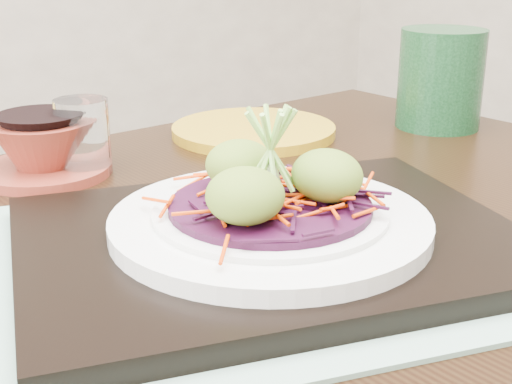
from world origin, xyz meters
TOP-DOWN VIEW (x-y plane):
  - dining_table at (-0.08, 0.03)m, footprint 1.25×0.87m
  - placemat at (-0.05, -0.01)m, footprint 0.57×0.50m
  - serving_tray at (-0.05, -0.01)m, footprint 0.49×0.42m
  - white_plate at (-0.05, -0.01)m, footprint 0.27×0.27m
  - cabbage_bed at (-0.05, -0.01)m, footprint 0.17×0.17m
  - carrot_julienne at (-0.05, -0.01)m, footprint 0.21×0.21m
  - guacamole_scoops at (-0.05, -0.01)m, footprint 0.15×0.13m
  - scallion_garnish at (-0.05, -0.01)m, footprint 0.06×0.06m
  - water_glass at (-0.08, 0.30)m, footprint 0.07×0.07m
  - terracotta_bowl_set at (-0.12, 0.32)m, footprint 0.16×0.16m
  - yellow_plate at (0.17, 0.32)m, footprint 0.27×0.27m
  - green_jar at (0.41, 0.20)m, footprint 0.15×0.15m

SIDE VIEW (x-z plane):
  - dining_table at x=-0.08m, z-range 0.28..1.03m
  - placemat at x=-0.05m, z-range 0.75..0.76m
  - yellow_plate at x=0.17m, z-range 0.75..0.76m
  - serving_tray at x=-0.05m, z-range 0.76..0.77m
  - terracotta_bowl_set at x=-0.12m, z-range 0.75..0.81m
  - white_plate at x=-0.05m, z-range 0.77..0.79m
  - water_glass at x=-0.08m, z-range 0.75..0.84m
  - cabbage_bed at x=-0.05m, z-range 0.79..0.80m
  - carrot_julienne at x=-0.05m, z-range 0.80..0.81m
  - green_jar at x=0.41m, z-range 0.75..0.89m
  - guacamole_scoops at x=-0.05m, z-range 0.80..0.84m
  - scallion_garnish at x=-0.05m, z-range 0.79..0.89m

